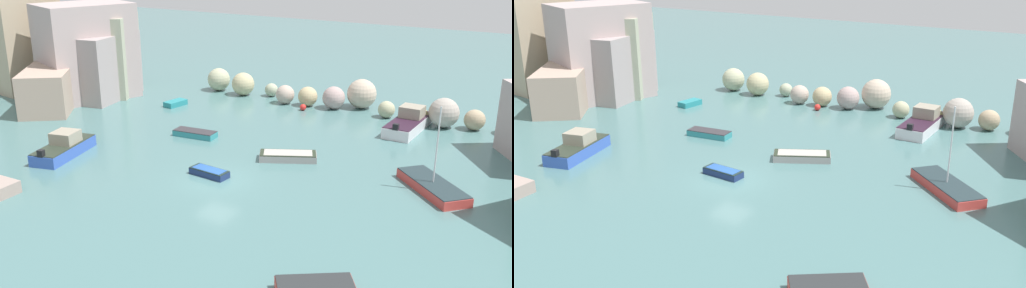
% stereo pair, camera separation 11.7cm
% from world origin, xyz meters
% --- Properties ---
extents(cove_water, '(160.00, 160.00, 0.00)m').
position_xyz_m(cove_water, '(0.00, 0.00, 0.00)').
color(cove_water, slate).
rests_on(cove_water, ground).
extents(cliff_headland_left, '(19.66, 19.61, 11.20)m').
position_xyz_m(cliff_headland_left, '(-26.90, 12.15, 3.99)').
color(cliff_headland_left, '#A7A98F').
rests_on(cliff_headland_left, ground).
extents(rock_breakwater, '(34.43, 4.81, 2.80)m').
position_xyz_m(rock_breakwater, '(2.77, 20.36, 1.16)').
color(rock_breakwater, '#ACAD8B').
rests_on(rock_breakwater, ground).
extents(channel_buoy, '(0.60, 0.60, 0.60)m').
position_xyz_m(channel_buoy, '(-2.64, 18.12, 0.30)').
color(channel_buoy, red).
rests_on(channel_buoy, cove_water).
extents(moored_boat_0, '(1.40, 2.36, 0.51)m').
position_xyz_m(moored_boat_0, '(-14.02, 13.17, 0.25)').
color(moored_boat_0, teal).
rests_on(moored_boat_0, cove_water).
extents(moored_boat_1, '(5.52, 5.38, 5.62)m').
position_xyz_m(moored_boat_1, '(12.89, 5.58, 0.34)').
color(moored_boat_1, '#C53E38').
rests_on(moored_boat_1, cove_water).
extents(moored_boat_2, '(3.43, 5.90, 1.77)m').
position_xyz_m(moored_boat_2, '(-12.41, -1.99, 0.64)').
color(moored_boat_2, blue).
rests_on(moored_boat_2, cove_water).
extents(moored_boat_3, '(3.67, 3.12, 0.65)m').
position_xyz_m(moored_boat_3, '(11.37, -8.62, 0.32)').
color(moored_boat_3, '#C93F33').
rests_on(moored_boat_3, cove_water).
extents(moored_boat_4, '(2.39, 6.89, 1.93)m').
position_xyz_m(moored_boat_4, '(7.71, 17.39, 0.66)').
color(moored_boat_4, white).
rests_on(moored_boat_4, cove_water).
extents(moored_boat_5, '(2.86, 1.27, 0.50)m').
position_xyz_m(moored_boat_5, '(-0.83, 0.33, 0.26)').
color(moored_boat_5, navy).
rests_on(moored_boat_5, cove_water).
extents(moored_boat_6, '(4.39, 3.28, 0.58)m').
position_xyz_m(moored_boat_6, '(2.34, 5.76, 0.30)').
color(moored_boat_6, gray).
rests_on(moored_boat_6, cove_water).
extents(moored_boat_7, '(3.68, 1.70, 0.52)m').
position_xyz_m(moored_boat_7, '(-6.71, 6.58, 0.26)').
color(moored_boat_7, teal).
rests_on(moored_boat_7, cove_water).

